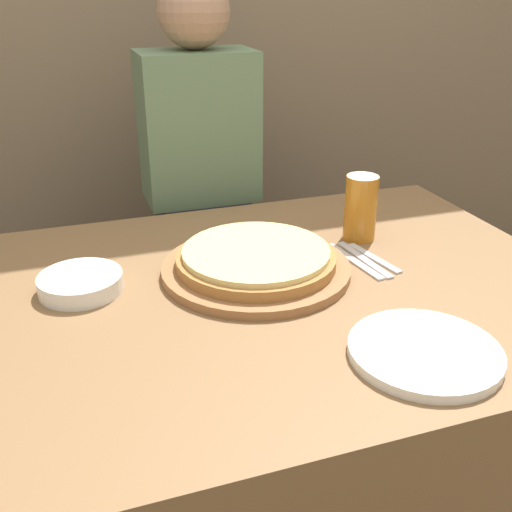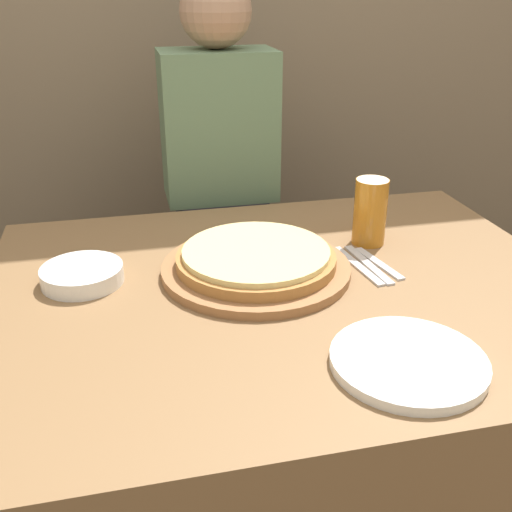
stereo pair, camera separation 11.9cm
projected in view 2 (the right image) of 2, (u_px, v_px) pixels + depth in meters
name	position (u px, v px, depth m)	size (l,w,h in m)	color
dining_table	(283.00, 422.00, 1.39)	(1.23, 0.96, 0.72)	olive
pizza_on_board	(256.00, 262.00, 1.28)	(0.41, 0.41, 0.06)	#99663D
beer_glass	(370.00, 209.00, 1.40)	(0.08, 0.08, 0.16)	#B7701E
dinner_plate	(408.00, 361.00, 0.98)	(0.26, 0.26, 0.02)	white
side_bowl	(82.00, 275.00, 1.24)	(0.17, 0.17, 0.04)	white
fork	(358.00, 265.00, 1.32)	(0.04, 0.20, 0.00)	silver
dinner_knife	(368.00, 264.00, 1.32)	(0.04, 0.20, 0.00)	silver
spoon	(379.00, 263.00, 1.33)	(0.05, 0.17, 0.00)	silver
diner_person	(221.00, 209.00, 1.83)	(0.32, 0.20, 1.32)	#33333D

